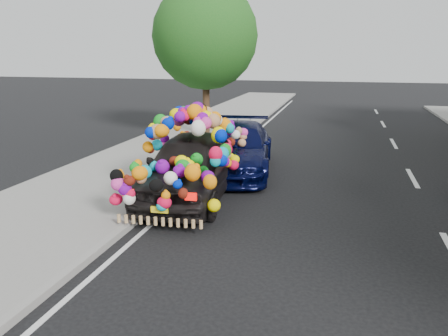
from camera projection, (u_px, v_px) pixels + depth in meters
name	position (u px, v px, depth m)	size (l,w,h in m)	color
ground	(249.00, 234.00, 8.37)	(100.00, 100.00, 0.00)	black
sidewalk	(54.00, 211.00, 9.43)	(4.00, 60.00, 0.12)	gray
kerb	(137.00, 219.00, 8.94)	(0.15, 60.00, 0.13)	gray
tree_near_sidewalk	(205.00, 36.00, 17.18)	(4.20, 4.20, 6.13)	#332114
plush_art_car	(191.00, 151.00, 10.29)	(2.49, 4.86, 2.19)	black
navy_sedan	(237.00, 148.00, 12.72)	(1.93, 4.75, 1.38)	black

